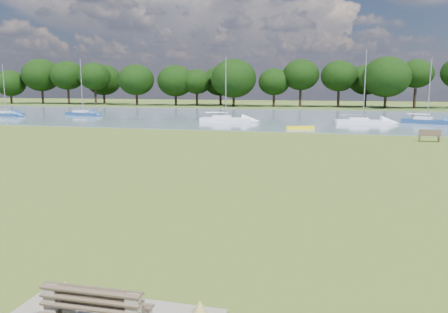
% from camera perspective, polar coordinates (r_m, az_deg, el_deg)
% --- Properties ---
extents(ground, '(220.00, 220.00, 0.00)m').
position_cam_1_polar(ground, '(21.32, 2.88, -3.15)').
color(ground, brown).
extents(river, '(220.00, 40.00, 0.10)m').
position_cam_1_polar(river, '(62.72, 10.44, 4.99)').
color(river, slate).
rests_on(river, ground).
extents(far_bank, '(220.00, 20.00, 0.40)m').
position_cam_1_polar(far_bank, '(92.62, 11.69, 6.32)').
color(far_bank, '#4C6626').
rests_on(far_bank, ground).
extents(riverbank_bench, '(1.68, 0.56, 1.03)m').
position_cam_1_polar(riverbank_bench, '(39.28, 25.25, 2.48)').
color(riverbank_bench, brown).
rests_on(riverbank_bench, ground).
extents(kayak, '(2.98, 1.59, 0.29)m').
position_cam_1_polar(kayak, '(46.25, 9.91, 3.74)').
color(kayak, yellow).
rests_on(kayak, river).
extents(tree_line, '(123.90, 8.28, 10.02)m').
position_cam_1_polar(tree_line, '(89.45, 5.57, 10.20)').
color(tree_line, black).
rests_on(tree_line, far_bank).
extents(sailboat_1, '(6.30, 2.35, 8.56)m').
position_cam_1_polar(sailboat_1, '(53.78, 17.62, 4.54)').
color(sailboat_1, silver).
rests_on(sailboat_1, river).
extents(sailboat_2, '(5.81, 3.40, 7.69)m').
position_cam_1_polar(sailboat_2, '(57.15, 24.94, 4.38)').
color(sailboat_2, navy).
rests_on(sailboat_2, river).
extents(sailboat_3, '(6.33, 3.08, 7.51)m').
position_cam_1_polar(sailboat_3, '(71.92, -26.61, 5.07)').
color(sailboat_3, navy).
rests_on(sailboat_3, river).
extents(sailboat_5, '(5.92, 2.75, 8.29)m').
position_cam_1_polar(sailboat_5, '(68.67, -17.99, 5.49)').
color(sailboat_5, navy).
rests_on(sailboat_5, river).
extents(sailboat_6, '(6.40, 2.24, 7.90)m').
position_cam_1_polar(sailboat_6, '(53.89, 0.15, 5.03)').
color(sailboat_6, silver).
rests_on(sailboat_6, river).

